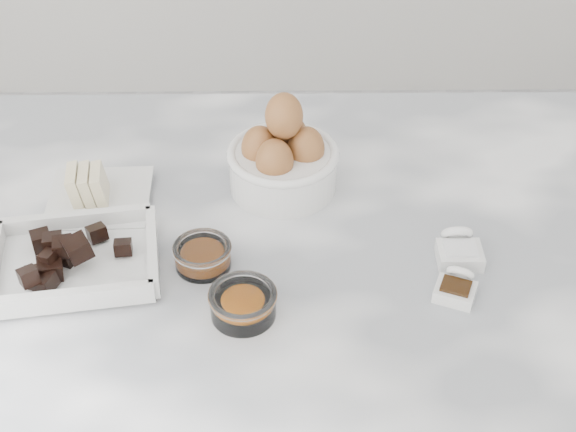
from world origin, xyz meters
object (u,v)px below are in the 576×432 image
object	(u,v)px
chocolate_dish	(74,257)
zest_bowl	(243,303)
egg_bowl	(283,158)
sugar_ramekin	(292,163)
honey_bowl	(203,255)
salt_spoon	(459,249)
butter_plate	(97,194)
vanilla_spoon	(456,287)

from	to	relation	value
chocolate_dish	zest_bowl	distance (m)	0.23
chocolate_dish	egg_bowl	world-z (taller)	egg_bowl
sugar_ramekin	honey_bowl	xyz separation A→B (m)	(-0.11, -0.18, -0.01)
salt_spoon	sugar_ramekin	bearing A→B (deg)	140.43
chocolate_dish	honey_bowl	world-z (taller)	chocolate_dish
butter_plate	egg_bowl	size ratio (longest dim) A/B	0.91
zest_bowl	vanilla_spoon	world-z (taller)	same
chocolate_dish	zest_bowl	bearing A→B (deg)	-20.09
sugar_ramekin	zest_bowl	xyz separation A→B (m)	(-0.06, -0.27, -0.01)
sugar_ramekin	vanilla_spoon	world-z (taller)	sugar_ramekin
sugar_ramekin	vanilla_spoon	distance (m)	0.31
chocolate_dish	sugar_ramekin	world-z (taller)	chocolate_dish
butter_plate	zest_bowl	distance (m)	0.29
zest_bowl	honey_bowl	bearing A→B (deg)	121.88
honey_bowl	chocolate_dish	bearing A→B (deg)	-176.95
butter_plate	vanilla_spoon	world-z (taller)	butter_plate
salt_spoon	chocolate_dish	bearing A→B (deg)	-177.85
honey_bowl	salt_spoon	xyz separation A→B (m)	(0.32, 0.01, -0.00)
zest_bowl	vanilla_spoon	distance (m)	0.26
sugar_ramekin	vanilla_spoon	xyz separation A→B (m)	(0.19, -0.24, -0.01)
vanilla_spoon	honey_bowl	bearing A→B (deg)	169.81
chocolate_dish	zest_bowl	size ratio (longest dim) A/B	2.76
chocolate_dish	sugar_ramekin	distance (m)	0.33
vanilla_spoon	egg_bowl	bearing A→B (deg)	133.48
egg_bowl	zest_bowl	bearing A→B (deg)	-100.97
egg_bowl	vanilla_spoon	distance (m)	0.30
zest_bowl	salt_spoon	world-z (taller)	salt_spoon
sugar_ramekin	salt_spoon	bearing A→B (deg)	-39.57
honey_bowl	salt_spoon	size ratio (longest dim) A/B	1.10
chocolate_dish	salt_spoon	world-z (taller)	chocolate_dish
sugar_ramekin	honey_bowl	bearing A→B (deg)	-122.23
sugar_ramekin	egg_bowl	bearing A→B (deg)	-124.88
sugar_ramekin	egg_bowl	world-z (taller)	egg_bowl
sugar_ramekin	chocolate_dish	bearing A→B (deg)	-145.09
zest_bowl	butter_plate	bearing A→B (deg)	134.55
sugar_ramekin	zest_bowl	bearing A→B (deg)	-102.92
butter_plate	salt_spoon	xyz separation A→B (m)	(0.48, -0.11, -0.00)
chocolate_dish	egg_bowl	distance (m)	0.31
egg_bowl	vanilla_spoon	bearing A→B (deg)	-46.52
chocolate_dish	vanilla_spoon	xyz separation A→B (m)	(0.47, -0.05, -0.01)
zest_bowl	salt_spoon	xyz separation A→B (m)	(0.27, 0.10, -0.01)
butter_plate	zest_bowl	bearing A→B (deg)	-45.45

